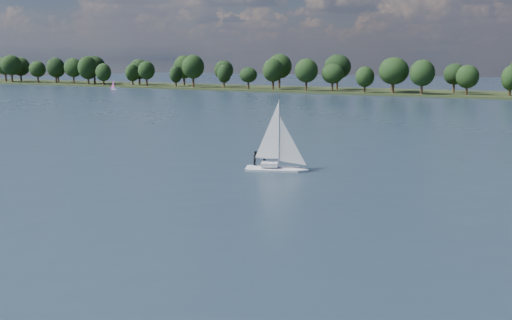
{
  "coord_description": "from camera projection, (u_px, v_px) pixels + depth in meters",
  "views": [
    {
      "loc": [
        33.4,
        -17.73,
        13.55
      ],
      "look_at": [
        3.33,
        36.69,
        2.5
      ],
      "focal_mm": 40.0,
      "sensor_mm": 36.0,
      "label": 1
    }
  ],
  "objects": [
    {
      "name": "sailboat",
      "position": [
        273.0,
        150.0,
        69.54
      ],
      "size": [
        7.2,
        4.27,
        9.16
      ],
      "rotation": [
        0.0,
        0.0,
        0.36
      ],
      "color": "silver",
      "rests_on": "ground"
    },
    {
      "name": "far_shore",
      "position": [
        471.0,
        95.0,
        216.25
      ],
      "size": [
        660.0,
        40.0,
        1.5
      ],
      "primitive_type": "cube",
      "color": "black",
      "rests_on": "ground"
    },
    {
      "name": "dinghy_pink",
      "position": [
        114.0,
        87.0,
        256.22
      ],
      "size": [
        3.16,
        1.87,
        4.73
      ],
      "rotation": [
        0.0,
        0.0,
        0.25
      ],
      "color": "white",
      "rests_on": "ground"
    },
    {
      "name": "treeline",
      "position": [
        438.0,
        73.0,
        216.64
      ],
      "size": [
        561.86,
        73.38,
        17.96
      ],
      "color": "black",
      "rests_on": "ground"
    },
    {
      "name": "pontoon",
      "position": [
        117.0,
        87.0,
        274.7
      ],
      "size": [
        4.2,
        2.43,
        0.5
      ],
      "primitive_type": "cube",
      "rotation": [
        0.0,
        0.0,
        0.11
      ],
      "color": "#535557",
      "rests_on": "ground"
    },
    {
      "name": "ground",
      "position": [
        388.0,
        124.0,
        119.73
      ],
      "size": [
        700.0,
        700.0,
        0.0
      ],
      "primitive_type": "plane",
      "color": "#233342",
      "rests_on": "ground"
    }
  ]
}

